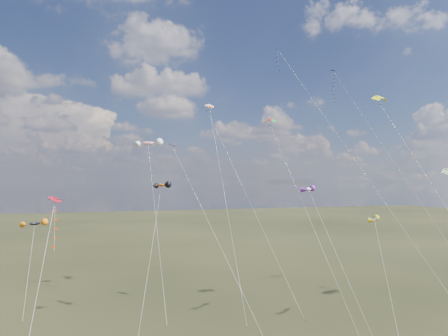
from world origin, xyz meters
name	(u,v)px	position (x,y,z in m)	size (l,w,h in m)	color
diamond_black_high	(341,97)	(26.14, 27.01, 33.09)	(12.90, 20.88, 38.57)	black
diamond_navy_tall	(292,78)	(12.75, 21.17, 34.07)	(8.65, 31.90, 40.16)	#0D1744
diamond_black_mid	(196,194)	(-6.85, 7.42, 15.54)	(8.33, 12.98, 21.64)	black
diamond_red_low	(53,231)	(-21.40, 0.57, 12.67)	(2.41, 9.90, 15.63)	#A40B19
diamond_orange_center	(218,155)	(-0.76, 18.63, 20.92)	(1.12, 17.71, 29.23)	#CB4508
parafoil_yellow	(381,98)	(19.93, 8.30, 28.68)	(5.59, 18.39, 29.47)	yellow
parafoil_blue_white	(208,107)	(-0.72, 24.33, 29.13)	(8.65, 19.29, 29.94)	#1E45AA
parafoil_tricolor	(271,121)	(5.06, 12.60, 25.33)	(4.90, 15.63, 26.07)	gold
novelty_black_orange	(35,224)	(-26.30, 25.93, 10.91)	(3.36, 11.15, 11.53)	black
novelty_orange_black	(161,186)	(-9.74, 14.66, 16.46)	(5.18, 10.76, 17.03)	#CF5512
novelty_white_purple	(309,189)	(7.94, 7.33, 16.00)	(4.25, 9.81, 16.54)	silver
novelty_redwhite_stripe	(148,143)	(-10.12, 25.51, 23.02)	(4.03, 17.21, 23.79)	red
novelty_blue_yellow	(375,220)	(15.06, 3.83, 12.30)	(4.88, 9.65, 12.80)	#163CB3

